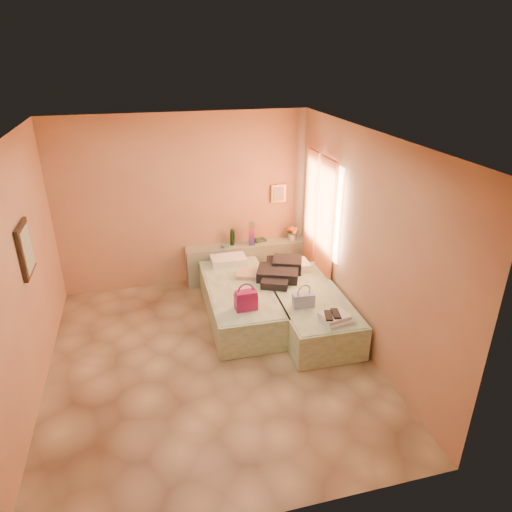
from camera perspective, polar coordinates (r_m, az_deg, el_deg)
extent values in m
plane|color=tan|center=(6.04, -5.60, -12.77)|extent=(4.50, 4.50, 0.00)
cube|color=tan|center=(7.40, -8.91, 6.57)|extent=(4.00, 0.02, 2.80)
cube|color=tan|center=(5.44, -27.51, -2.85)|extent=(0.02, 4.50, 2.80)
cube|color=tan|center=(5.89, 13.36, 1.42)|extent=(0.02, 4.50, 2.80)
cube|color=silver|center=(4.88, -6.98, 14.36)|extent=(4.00, 4.50, 0.02)
cube|color=beige|center=(6.90, 8.63, 6.15)|extent=(0.02, 1.10, 1.40)
cube|color=orange|center=(6.88, 8.61, 2.97)|extent=(0.05, 0.55, 2.20)
cube|color=orange|center=(7.40, 6.84, 4.64)|extent=(0.05, 0.45, 2.20)
cube|color=black|center=(5.72, -26.86, 0.76)|extent=(0.04, 0.50, 0.60)
cube|color=#B6973C|center=(7.64, 2.81, 7.82)|extent=(0.25, 0.04, 0.30)
cube|color=gray|center=(7.80, -1.15, -0.67)|extent=(2.05, 0.30, 0.65)
cube|color=#C8E9BB|center=(6.75, -2.03, -5.71)|extent=(0.94, 2.02, 0.50)
cube|color=#C8E9BB|center=(6.60, 6.53, -6.61)|extent=(0.94, 2.02, 0.50)
cylinder|color=#133416|center=(7.59, -2.97, 2.34)|extent=(0.10, 0.10, 0.26)
cube|color=#A31454|center=(7.56, -0.57, 2.83)|extent=(0.10, 0.10, 0.39)
cylinder|color=#478267|center=(7.55, -3.89, 1.22)|extent=(0.14, 0.14, 0.03)
cube|color=#264731|center=(7.77, 0.47, 2.01)|extent=(0.22, 0.18, 0.03)
cube|color=silver|center=(7.80, 4.54, 3.03)|extent=(0.26, 0.26, 0.29)
cube|color=#A31454|center=(6.02, -1.26, -5.51)|extent=(0.30, 0.18, 0.27)
cube|color=tan|center=(6.90, -0.93, -2.30)|extent=(0.45, 0.41, 0.06)
cube|color=black|center=(6.84, 3.20, -1.98)|extent=(0.84, 0.84, 0.20)
cube|color=#41589D|center=(6.13, 5.95, -5.53)|extent=(0.29, 0.13, 0.18)
cube|color=silver|center=(5.88, 10.03, -7.68)|extent=(0.39, 0.35, 0.10)
cube|color=black|center=(5.82, 9.54, -7.27)|extent=(0.23, 0.27, 0.02)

